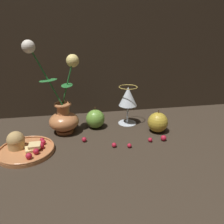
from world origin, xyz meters
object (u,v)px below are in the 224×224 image
Objects in this scene: plate_with_pastries at (24,147)px; apple_beside_vase at (95,119)px; apple_near_glass at (158,122)px; wine_glass at (128,98)px; vase at (62,111)px.

apple_beside_vase reaches higher than plate_with_pastries.
apple_near_glass is (0.47, 0.06, 0.02)m from plate_with_pastries.
plate_with_pastries is 0.42m from wine_glass.
wine_glass is (0.26, 0.04, 0.02)m from vase.
apple_near_glass is at bearing -45.51° from wine_glass.
apple_near_glass reaches higher than apple_beside_vase.
vase is at bearing -170.78° from apple_beside_vase.
vase is at bearing -171.94° from wine_glass.
plate_with_pastries is (-0.12, -0.12, -0.07)m from vase.
wine_glass is at bearing 7.00° from apple_beside_vase.
apple_near_glass is at bearing -9.57° from vase.
vase reaches higher than apple_beside_vase.
apple_beside_vase is (-0.13, -0.02, -0.07)m from wine_glass.
vase is 2.15× the size of wine_glass.
vase is at bearing 45.04° from plate_with_pastries.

